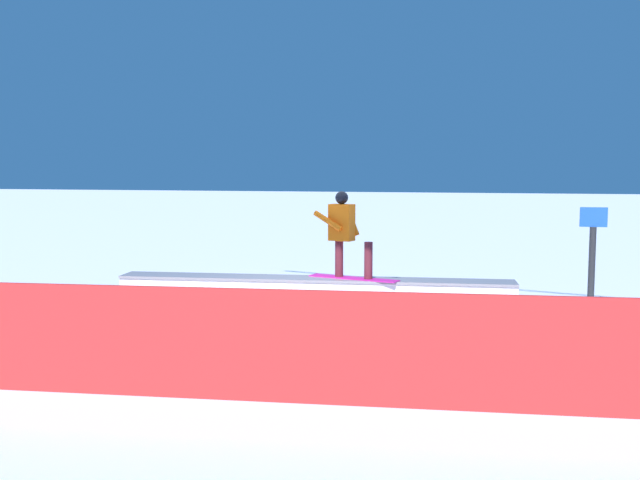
# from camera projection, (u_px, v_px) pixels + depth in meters

# --- Properties ---
(ground_plane) EXTENTS (120.00, 120.00, 0.00)m
(ground_plane) POSITION_uv_depth(u_px,v_px,m) (314.00, 316.00, 12.43)
(ground_plane) COLOR white
(grind_box) EXTENTS (6.78, 1.19, 0.67)m
(grind_box) POSITION_uv_depth(u_px,v_px,m) (314.00, 299.00, 12.40)
(grind_box) COLOR white
(grind_box) RESTS_ON ground_plane
(snowboarder) EXTENTS (1.61, 0.69, 1.47)m
(snowboarder) POSITION_uv_depth(u_px,v_px,m) (345.00, 231.00, 12.26)
(snowboarder) COLOR #C91D92
(snowboarder) RESTS_ON grind_box
(safety_fence) EXTENTS (12.36, 1.18, 1.24)m
(safety_fence) POSITION_uv_depth(u_px,v_px,m) (215.00, 344.00, 7.94)
(safety_fence) COLOR red
(safety_fence) RESTS_ON ground_plane
(trail_marker) EXTENTS (0.40, 0.10, 1.94)m
(trail_marker) POSITION_uv_depth(u_px,v_px,m) (592.00, 266.00, 11.14)
(trail_marker) COLOR #262628
(trail_marker) RESTS_ON ground_plane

